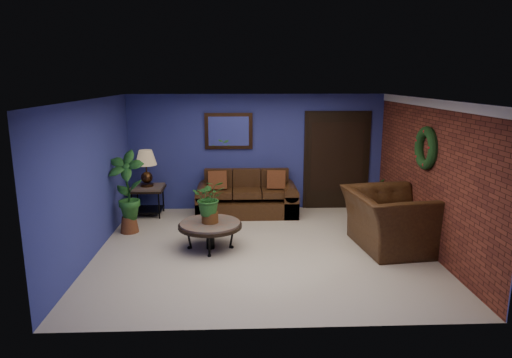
{
  "coord_description": "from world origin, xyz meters",
  "views": [
    {
      "loc": [
        -0.41,
        -7.26,
        2.83
      ],
      "look_at": [
        -0.09,
        0.55,
        1.09
      ],
      "focal_mm": 32.0,
      "sensor_mm": 36.0,
      "label": 1
    }
  ],
  "objects_px": {
    "end_table": "(148,193)",
    "side_chair": "(277,188)",
    "sofa": "(247,199)",
    "coffee_table": "(210,226)",
    "armchair": "(390,220)",
    "table_lamp": "(146,164)"
  },
  "relations": [
    {
      "from": "table_lamp",
      "to": "sofa",
      "type": "bearing_deg",
      "value": 0.81
    },
    {
      "from": "table_lamp",
      "to": "end_table",
      "type": "bearing_deg",
      "value": -45.0
    },
    {
      "from": "end_table",
      "to": "side_chair",
      "type": "height_order",
      "value": "side_chair"
    },
    {
      "from": "coffee_table",
      "to": "armchair",
      "type": "relative_size",
      "value": 0.71
    },
    {
      "from": "armchair",
      "to": "table_lamp",
      "type": "bearing_deg",
      "value": 58.14
    },
    {
      "from": "sofa",
      "to": "end_table",
      "type": "relative_size",
      "value": 3.06
    },
    {
      "from": "coffee_table",
      "to": "end_table",
      "type": "height_order",
      "value": "end_table"
    },
    {
      "from": "sofa",
      "to": "armchair",
      "type": "xyz_separation_m",
      "value": [
        2.38,
        -2.09,
        0.18
      ]
    },
    {
      "from": "sofa",
      "to": "table_lamp",
      "type": "relative_size",
      "value": 2.88
    },
    {
      "from": "side_chair",
      "to": "armchair",
      "type": "distance_m",
      "value": 2.75
    },
    {
      "from": "sofa",
      "to": "coffee_table",
      "type": "xyz_separation_m",
      "value": [
        -0.66,
        -2.01,
        0.09
      ]
    },
    {
      "from": "coffee_table",
      "to": "sofa",
      "type": "bearing_deg",
      "value": 71.88
    },
    {
      "from": "armchair",
      "to": "coffee_table",
      "type": "bearing_deg",
      "value": 81.52
    },
    {
      "from": "sofa",
      "to": "end_table",
      "type": "distance_m",
      "value": 2.08
    },
    {
      "from": "side_chair",
      "to": "armchair",
      "type": "bearing_deg",
      "value": -58.81
    },
    {
      "from": "table_lamp",
      "to": "coffee_table",
      "type": "bearing_deg",
      "value": -54.49
    },
    {
      "from": "armchair",
      "to": "side_chair",
      "type": "bearing_deg",
      "value": 32.21
    },
    {
      "from": "coffee_table",
      "to": "table_lamp",
      "type": "bearing_deg",
      "value": 125.51
    },
    {
      "from": "sofa",
      "to": "armchair",
      "type": "bearing_deg",
      "value": -41.36
    },
    {
      "from": "coffee_table",
      "to": "table_lamp",
      "type": "distance_m",
      "value": 2.53
    },
    {
      "from": "end_table",
      "to": "coffee_table",
      "type": "bearing_deg",
      "value": -54.49
    },
    {
      "from": "table_lamp",
      "to": "armchair",
      "type": "distance_m",
      "value": 4.94
    }
  ]
}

